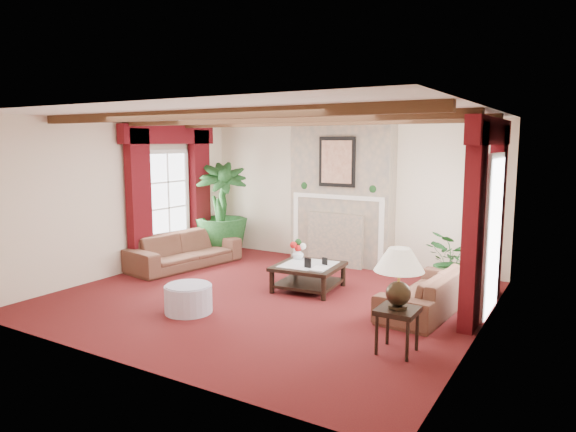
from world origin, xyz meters
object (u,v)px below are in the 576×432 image
Objects in this scene: sofa_right at (427,284)px; potted_palm at (221,230)px; sofa_left at (185,244)px; coffee_table at (308,277)px; ottoman at (188,299)px; side_table at (397,330)px.

potted_palm is (-4.62, 1.34, 0.16)m from sofa_right.
sofa_left reaches higher than coffee_table.
coffee_table reaches higher than ottoman.
side_table is (0.12, -1.59, -0.12)m from sofa_right.
sofa_right is at bearing 32.10° from ottoman.
ottoman is at bearing -127.04° from sofa_left.
coffee_table is at bearing 140.62° from side_table.
sofa_right is at bearing -82.77° from sofa_left.
ottoman is at bearing -176.95° from side_table.
side_table is (2.01, -1.65, 0.05)m from coffee_table.
sofa_right is 4.82m from potted_palm.
potted_palm reaches higher than side_table.
sofa_left is 5.05m from side_table.
potted_palm is 3.61m from ottoman.
coffee_table is (2.73, -1.28, -0.33)m from potted_palm.
side_table is 0.78× the size of ottoman.
side_table reaches higher than ottoman.
sofa_left reaches higher than ottoman.
sofa_right is at bearing 94.29° from side_table.
sofa_right reaches higher than ottoman.
potted_palm is 5.58m from side_table.
coffee_table is 1.52× the size of ottoman.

